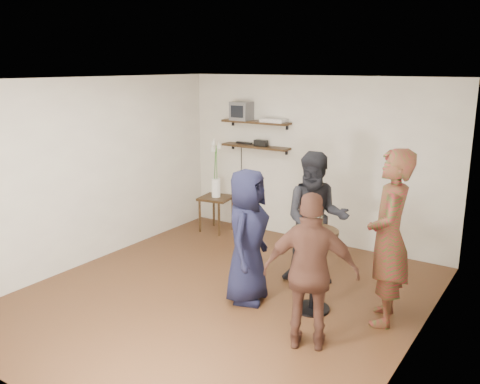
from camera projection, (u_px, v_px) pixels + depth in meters
name	position (u px, v px, depth m)	size (l,w,h in m)	color
room	(222.00, 193.00, 5.92)	(4.58, 5.08, 2.68)	#402314
shelf_upper	(256.00, 122.00, 8.24)	(1.20, 0.25, 0.04)	black
shelf_lower	(256.00, 147.00, 8.34)	(1.20, 0.25, 0.04)	black
crt_monitor	(242.00, 111.00, 8.34)	(0.32, 0.30, 0.30)	#59595B
dvd_deck	(274.00, 120.00, 8.05)	(0.40, 0.24, 0.06)	silver
radio	(261.00, 143.00, 8.27)	(0.22, 0.10, 0.10)	black
power_strip	(244.00, 143.00, 8.51)	(0.30, 0.05, 0.03)	black
side_table	(216.00, 202.00, 8.56)	(0.57, 0.57, 0.60)	black
vase_lilies	(216.00, 178.00, 8.46)	(0.20, 0.20, 1.02)	white
drinks_table	(314.00, 259.00, 5.73)	(0.53, 0.53, 0.97)	black
wine_glass_fl	(310.00, 218.00, 5.63)	(0.07, 0.07, 0.21)	silver
wine_glass_fr	(320.00, 221.00, 5.55)	(0.06, 0.06, 0.19)	silver
wine_glass_bl	(315.00, 216.00, 5.67)	(0.07, 0.07, 0.21)	silver
wine_glass_br	(318.00, 218.00, 5.62)	(0.07, 0.07, 0.20)	silver
person_plaid	(389.00, 238.00, 5.41)	(0.70, 0.46, 1.93)	#A2122A
person_dark	(316.00, 219.00, 6.43)	(0.83, 0.65, 1.72)	black
person_navy	(247.00, 236.00, 5.95)	(0.79, 0.51, 1.61)	black
person_brown	(311.00, 272.00, 4.93)	(0.93, 0.39, 1.60)	#4C2B20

